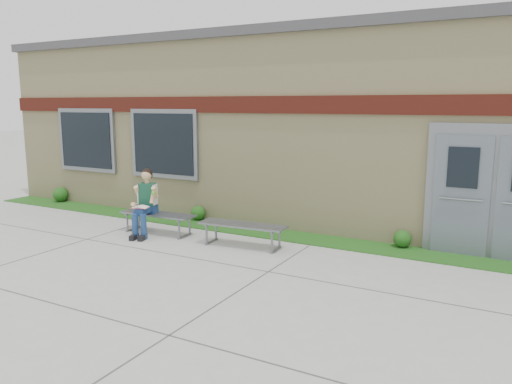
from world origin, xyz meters
The scene contains 9 objects.
ground centered at (0.00, 0.00, 0.00)m, with size 80.00×80.00×0.00m, color #9E9E99.
grass_strip centered at (0.00, 2.60, 0.01)m, with size 16.00×0.80×0.02m, color #1A4C14.
school_building centered at (0.00, 5.99, 2.10)m, with size 16.20×6.22×4.20m.
bench_left centered at (-2.07, 1.54, 0.32)m, with size 1.64×0.51×0.42m.
bench_right centered at (-0.07, 1.54, 0.33)m, with size 1.69×0.59×0.43m.
girl centered at (-2.22, 1.34, 0.68)m, with size 0.58×0.86×1.33m.
shrub_west centered at (-6.50, 2.85, 0.21)m, with size 0.39×0.39×0.39m, color #1A4C14.
shrub_mid centered at (-2.00, 2.85, 0.18)m, with size 0.32×0.32×0.32m, color #1A4C14.
shrub_east centered at (2.56, 2.85, 0.18)m, with size 0.32×0.32×0.32m, color #1A4C14.
Camera 1 is at (4.43, -6.21, 2.63)m, focal length 35.00 mm.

